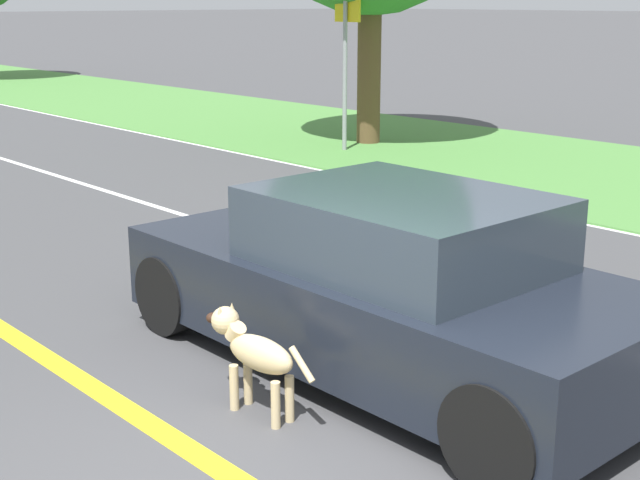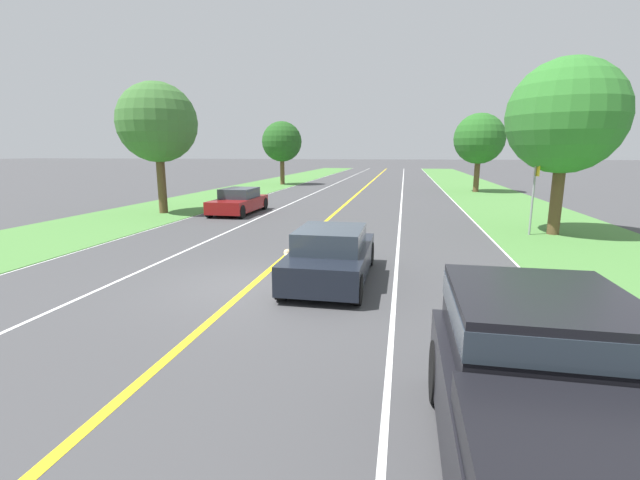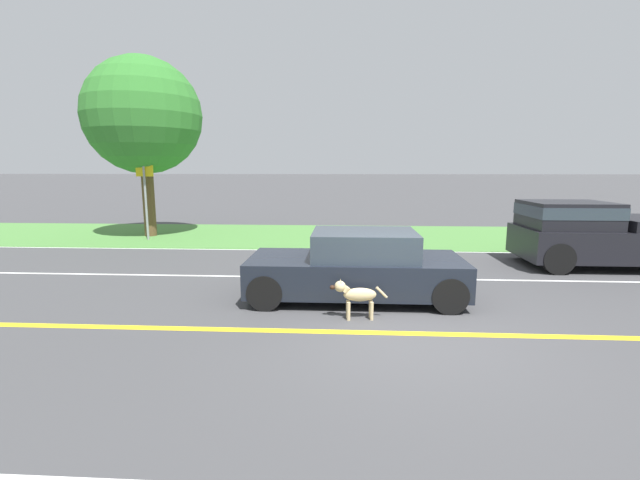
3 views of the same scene
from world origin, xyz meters
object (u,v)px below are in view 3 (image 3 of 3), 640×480
Objects in this scene: pickup_truck at (616,234)px; roadside_tree_right_near at (143,116)px; street_sign at (145,193)px; ego_car at (357,267)px; dog at (355,295)px.

roadside_tree_right_near is (4.42, 14.84, 3.66)m from pickup_truck.
pickup_truck is 1.95× the size of street_sign.
pickup_truck is at bearing -65.02° from ego_car.
ego_car is 1.25m from dog.
pickup_truck is at bearing -106.59° from roadside_tree_right_near.
street_sign is (3.47, 14.50, 0.84)m from pickup_truck.
dog is at bearing -136.92° from street_sign.
pickup_truck is (4.49, -7.06, 0.45)m from dog.
pickup_truck reaches higher than ego_car.
dog is 0.15× the size of roadside_tree_right_near.
street_sign is at bearing 48.14° from ego_car.
pickup_truck is at bearing -62.78° from dog.
roadside_tree_right_near reaches higher than dog.
street_sign is (7.96, 7.44, 1.29)m from dog.
pickup_truck is 14.93m from street_sign.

